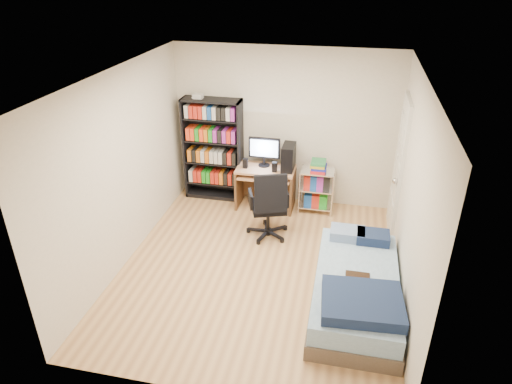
% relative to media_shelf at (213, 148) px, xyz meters
% --- Properties ---
extents(room, '(3.58, 4.08, 2.58)m').
position_rel_media_shelf_xyz_m(room, '(1.14, -1.84, 0.38)').
color(room, tan).
rests_on(room, ground).
extents(media_shelf, '(0.95, 0.32, 1.75)m').
position_rel_media_shelf_xyz_m(media_shelf, '(0.00, 0.00, 0.00)').
color(media_shelf, black).
rests_on(media_shelf, room).
extents(computer_desk, '(0.91, 0.53, 1.15)m').
position_rel_media_shelf_xyz_m(computer_desk, '(1.00, -0.14, -0.25)').
color(computer_desk, tan).
rests_on(computer_desk, room).
extents(office_chair, '(0.80, 0.80, 1.05)m').
position_rel_media_shelf_xyz_m(office_chair, '(1.12, -1.05, -0.53)').
color(office_chair, black).
rests_on(office_chair, room).
extents(wire_cart, '(0.54, 0.39, 0.86)m').
position_rel_media_shelf_xyz_m(wire_cart, '(1.72, -0.14, -0.30)').
color(wire_cart, white).
rests_on(wire_cart, room).
extents(bed, '(0.96, 1.93, 0.55)m').
position_rel_media_shelf_xyz_m(bed, '(2.39, -2.32, -0.62)').
color(bed, brown).
rests_on(bed, room).
extents(door, '(0.12, 0.80, 2.00)m').
position_rel_media_shelf_xyz_m(door, '(2.86, -0.49, 0.13)').
color(door, silver).
rests_on(door, room).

